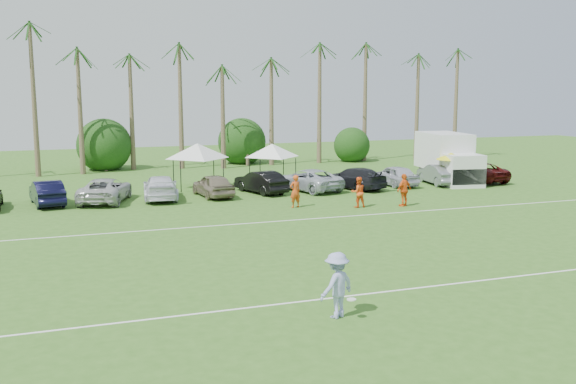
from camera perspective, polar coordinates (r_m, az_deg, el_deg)
name	(u,v)px	position (r m, az deg, el deg)	size (l,w,h in m)	color
ground	(408,313)	(19.57, 10.64, -10.51)	(120.00, 120.00, 0.00)	#35631D
field_lines	(309,250)	(26.48, 1.89, -5.17)	(80.00, 12.10, 0.01)	white
palm_tree_2	(19,55)	(54.01, -22.77, 11.20)	(2.40, 2.40, 10.90)	brown
palm_tree_3	(74,44)	(54.01, -18.49, 12.34)	(2.40, 2.40, 11.90)	brown
palm_tree_4	(128,78)	(54.16, -14.06, 9.78)	(2.40, 2.40, 8.90)	brown
palm_tree_5	(177,68)	(54.73, -9.86, 10.82)	(2.40, 2.40, 9.90)	brown
palm_tree_6	(224,58)	(55.59, -5.73, 11.76)	(2.40, 2.40, 10.90)	brown
palm_tree_7	(269,49)	(56.74, -1.72, 12.60)	(2.40, 2.40, 11.90)	brown
palm_tree_8	(322,79)	(58.37, 3.04, 9.96)	(2.40, 2.40, 8.90)	brown
palm_tree_9	(372,70)	(60.49, 7.50, 10.69)	(2.40, 2.40, 9.90)	brown
palm_tree_10	(420,61)	(62.94, 11.65, 11.30)	(2.40, 2.40, 10.90)	brown
palm_tree_11	(457,53)	(65.14, 14.75, 11.85)	(2.40, 2.40, 11.90)	brown
bush_tree_1	(104,148)	(55.18, -16.01, 3.77)	(4.00, 4.00, 4.00)	brown
bush_tree_2	(244,144)	(57.20, -3.90, 4.27)	(4.00, 4.00, 4.00)	brown
bush_tree_3	(347,141)	(60.66, 5.25, 4.52)	(4.00, 4.00, 4.00)	brown
sideline_player_a	(295,191)	(35.85, 0.64, 0.06)	(0.67, 0.44, 1.84)	#D54B17
sideline_player_b	(358,192)	(36.13, 6.25, -0.02)	(0.84, 0.65, 1.72)	#F6591B
sideline_player_c	(404,190)	(36.84, 10.29, 0.17)	(1.09, 0.45, 1.86)	orange
box_truck	(448,156)	(47.41, 14.07, 3.11)	(3.57, 7.03, 3.46)	white
canopy_tent_left	(197,143)	(43.22, -8.07, 4.30)	(4.34, 4.34, 3.52)	black
canopy_tent_right	(272,144)	(45.27, -1.42, 4.30)	(4.02, 4.02, 3.26)	black
market_umbrella	(451,156)	(45.10, 14.29, 3.10)	(2.08, 2.08, 2.31)	black
frisbee_player	(337,285)	(18.65, 4.37, -8.25)	(1.43, 1.17, 1.93)	#9AA3DB
parked_car_1	(47,193)	(39.22, -20.63, -0.05)	(1.50, 4.31, 1.42)	black
parked_car_2	(105,190)	(39.19, -15.94, 0.17)	(2.36, 5.11, 1.42)	#B6B6B7
parked_car_3	(160,187)	(39.41, -11.27, 0.40)	(1.99, 4.90, 1.42)	white
parked_car_4	(213,185)	(39.85, -6.67, 0.60)	(1.68, 4.17, 1.42)	gray
parked_car_5	(261,182)	(41.06, -2.43, 0.90)	(1.50, 4.31, 1.42)	black
parked_car_6	(308,180)	(42.02, 1.80, 1.09)	(2.36, 5.11, 1.42)	#B6BCC6
parked_car_7	(354,178)	(43.05, 5.92, 1.24)	(1.99, 4.90, 1.42)	black
parked_car_8	(395,175)	(44.79, 9.46, 1.46)	(1.68, 4.17, 1.42)	silver
parked_car_9	(438,174)	(46.07, 13.21, 1.56)	(1.50, 4.31, 1.42)	slate
parked_car_10	(475,172)	(48.03, 16.31, 1.73)	(2.36, 5.11, 1.42)	#470D0C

